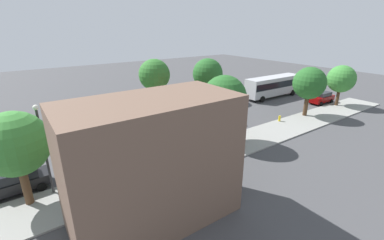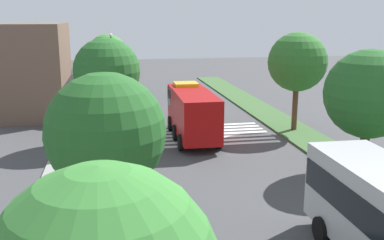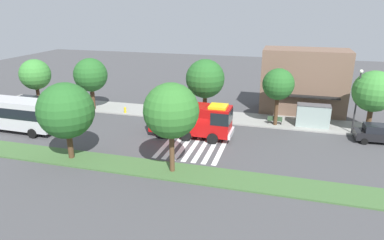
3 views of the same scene
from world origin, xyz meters
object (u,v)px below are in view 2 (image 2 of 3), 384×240
at_px(median_tree_far_west, 369,94).
at_px(median_tree_west, 297,62).
at_px(bench_near_shelter, 106,110).
at_px(sidewalk_tree_west, 106,134).
at_px(sidewalk_tree_center, 107,72).
at_px(bus_stop_shelter, 106,88).
at_px(street_lamp, 112,61).
at_px(sidewalk_tree_far_east, 108,55).
at_px(parked_car_mid, 130,88).
at_px(sidewalk_tree_east, 107,62).
at_px(fire_truck, 192,111).
at_px(fire_hydrant, 121,190).

relative_size(median_tree_far_west, median_tree_west, 0.92).
height_order(bench_near_shelter, sidewalk_tree_west, sidewalk_tree_west).
relative_size(sidewalk_tree_center, median_tree_west, 0.96).
distance_m(bus_stop_shelter, sidewalk_tree_west, 26.93).
bearing_deg(street_lamp, sidewalk_tree_center, 178.57).
distance_m(bus_stop_shelter, bench_near_shelter, 4.20).
bearing_deg(median_tree_far_west, street_lamp, 28.25).
relative_size(sidewalk_tree_far_east, median_tree_far_west, 0.98).
bearing_deg(sidewalk_tree_west, median_tree_west, -41.64).
bearing_deg(parked_car_mid, sidewalk_tree_west, 173.70).
distance_m(sidewalk_tree_east, sidewalk_tree_far_east, 9.39).
xyz_separation_m(parked_car_mid, median_tree_far_west, (-26.85, -11.47, 3.51)).
bearing_deg(median_tree_west, sidewalk_tree_west, 138.36).
distance_m(bench_near_shelter, street_lamp, 8.68).
height_order(parked_car_mid, median_tree_far_west, median_tree_far_west).
height_order(bus_stop_shelter, sidewalk_tree_west, sidewalk_tree_west).
bearing_deg(median_tree_west, fire_truck, 93.27).
xyz_separation_m(sidewalk_tree_center, fire_hydrant, (-10.04, -0.50, -4.38)).
bearing_deg(sidewalk_tree_center, sidewalk_tree_east, 0.00).
distance_m(bench_near_shelter, sidewalk_tree_center, 9.12).
relative_size(sidewalk_tree_east, median_tree_west, 0.87).
bearing_deg(street_lamp, sidewalk_tree_far_east, 14.67).
distance_m(sidewalk_tree_far_east, median_tree_west, 21.73).
xyz_separation_m(fire_truck, sidewalk_tree_far_east, (17.33, 5.75, 2.59)).
height_order(fire_truck, fire_hydrant, fire_truck).
bearing_deg(sidewalk_tree_far_east, sidewalk_tree_west, 180.00).
height_order(street_lamp, median_tree_far_west, median_tree_far_west).
distance_m(fire_truck, parked_car_mid, 18.33).
bearing_deg(bench_near_shelter, median_tree_west, -117.94).
height_order(street_lamp, sidewalk_tree_east, street_lamp).
distance_m(bench_near_shelter, median_tree_west, 16.48).
relative_size(fire_truck, sidewalk_tree_west, 1.30).
height_order(fire_truck, street_lamp, street_lamp).
bearing_deg(bench_near_shelter, median_tree_far_west, -140.18).
relative_size(fire_truck, sidewalk_tree_center, 1.21).
bearing_deg(sidewalk_tree_far_east, street_lamp, -165.33).
relative_size(bus_stop_shelter, fire_hydrant, 5.00).
distance_m(street_lamp, sidewalk_tree_west, 30.74).
distance_m(sidewalk_tree_center, sidewalk_tree_far_east, 17.51).
bearing_deg(median_tree_far_west, median_tree_west, 0.00).
bearing_deg(parked_car_mid, street_lamp, 137.46).
height_order(parked_car_mid, bus_stop_shelter, bus_stop_shelter).
height_order(median_tree_far_west, fire_hydrant, median_tree_far_west).
relative_size(bus_stop_shelter, median_tree_west, 0.48).
bearing_deg(sidewalk_tree_west, sidewalk_tree_center, -0.00).
bearing_deg(bench_near_shelter, bus_stop_shelter, -0.39).
xyz_separation_m(sidewalk_tree_east, median_tree_west, (-7.49, -13.67, 0.47)).
relative_size(street_lamp, fire_hydrant, 9.52).
bearing_deg(sidewalk_tree_center, fire_truck, -88.26).
bearing_deg(bus_stop_shelter, street_lamp, -9.84).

